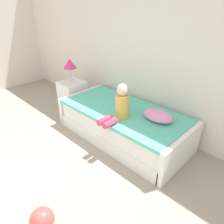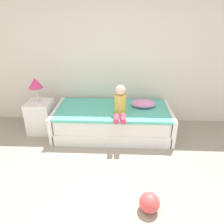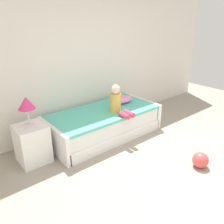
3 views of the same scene
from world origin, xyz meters
name	(u,v)px [view 3 (image 3 of 3)]	position (x,y,z in m)	size (l,w,h in m)	color
ground_plane	(199,191)	(0.00, 0.00, 0.00)	(9.20, 9.20, 0.00)	#9E9384
wall_rear	(84,54)	(0.00, 2.60, 1.45)	(7.20, 0.10, 2.90)	silver
bed	(103,123)	(-0.02, 2.00, 0.25)	(2.11, 1.00, 0.50)	white
nightstand	(32,144)	(-1.37, 2.01, 0.30)	(0.44, 0.44, 0.60)	white
table_lamp	(26,104)	(-1.37, 2.01, 0.94)	(0.24, 0.24, 0.45)	silver
child_figure	(117,102)	(0.12, 1.77, 0.70)	(0.20, 0.51, 0.50)	gold
pillow	(122,99)	(0.54, 2.10, 0.56)	(0.44, 0.30, 0.13)	#EA8CC6
toy_ball	(200,160)	(0.47, 0.28, 0.12)	(0.24, 0.24, 0.24)	#E54C4C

